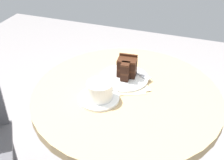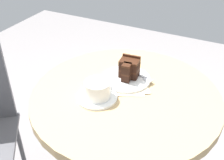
{
  "view_description": "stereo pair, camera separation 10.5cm",
  "coord_description": "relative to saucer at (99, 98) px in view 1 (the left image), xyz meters",
  "views": [
    {
      "loc": [
        -0.82,
        -0.23,
        1.36
      ],
      "look_at": [
        0.0,
        0.06,
        0.77
      ],
      "focal_mm": 45.0,
      "sensor_mm": 36.0,
      "label": 1
    },
    {
      "loc": [
        -0.78,
        -0.33,
        1.36
      ],
      "look_at": [
        0.0,
        0.06,
        0.77
      ],
      "focal_mm": 45.0,
      "sensor_mm": 36.0,
      "label": 2
    }
  ],
  "objects": [
    {
      "name": "cake_slice",
      "position": [
        0.17,
        -0.05,
        0.05
      ],
      "size": [
        0.09,
        0.08,
        0.08
      ],
      "rotation": [
        0.0,
        0.0,
        3.23
      ],
      "color": "black",
      "rests_on": "cake_plate"
    },
    {
      "name": "coffee_cup",
      "position": [
        0.0,
        -0.0,
        0.04
      ],
      "size": [
        0.13,
        0.09,
        0.06
      ],
      "color": "white",
      "rests_on": "saucer"
    },
    {
      "name": "saucer",
      "position": [
        0.0,
        0.0,
        0.0
      ],
      "size": [
        0.15,
        0.15,
        0.01
      ],
      "color": "white",
      "rests_on": "cafe_table"
    },
    {
      "name": "cafe_table",
      "position": [
        0.07,
        -0.08,
        -0.13
      ],
      "size": [
        0.71,
        0.71,
        0.73
      ],
      "color": "tan",
      "rests_on": "ground"
    },
    {
      "name": "cake_plate",
      "position": [
        0.15,
        -0.05,
        0.0
      ],
      "size": [
        0.2,
        0.2,
        0.01
      ],
      "color": "white",
      "rests_on": "cafe_table"
    },
    {
      "name": "teaspoon",
      "position": [
        0.02,
        0.05,
        0.01
      ],
      "size": [
        0.1,
        0.02,
        0.0
      ],
      "rotation": [
        0.0,
        0.0,
        6.26
      ],
      "color": "silver",
      "rests_on": "saucer"
    },
    {
      "name": "napkin",
      "position": [
        0.12,
        -0.06,
        -0.0
      ],
      "size": [
        0.21,
        0.22,
        0.0
      ],
      "rotation": [
        0.0,
        0.0,
        5.15
      ],
      "color": "beige",
      "rests_on": "cafe_table"
    },
    {
      "name": "fork",
      "position": [
        0.19,
        -0.1,
        0.01
      ],
      "size": [
        0.07,
        0.14,
        0.0
      ],
      "rotation": [
        0.0,
        0.0,
        4.31
      ],
      "color": "silver",
      "rests_on": "cake_plate"
    }
  ]
}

